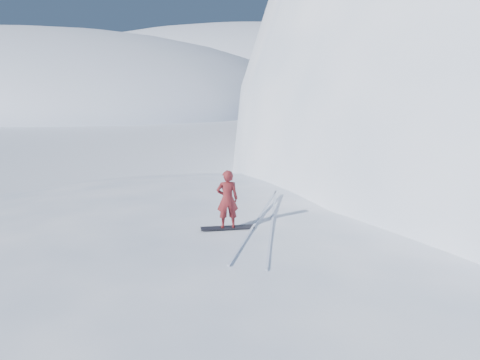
{
  "coord_description": "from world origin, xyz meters",
  "views": [
    {
      "loc": [
        2.55,
        -6.37,
        6.64
      ],
      "look_at": [
        -1.43,
        4.75,
        3.5
      ],
      "focal_mm": 32.0,
      "sensor_mm": 36.0,
      "label": 1
    }
  ],
  "objects": [
    {
      "name": "near_ridge",
      "position": [
        1.0,
        3.0,
        0.0
      ],
      "size": [
        36.0,
        28.0,
        4.8
      ],
      "primitive_type": "ellipsoid",
      "color": "white",
      "rests_on": "ground"
    },
    {
      "name": "wind_bumps",
      "position": [
        -0.56,
        2.12,
        0.0
      ],
      "size": [
        16.0,
        14.4,
        1.0
      ],
      "color": "white",
      "rests_on": "ground"
    },
    {
      "name": "snowboarder",
      "position": [
        -1.43,
        3.75,
        3.22
      ],
      "size": [
        0.69,
        0.61,
        1.59
      ],
      "primitive_type": "imported",
      "rotation": [
        0.0,
        0.0,
        3.62
      ],
      "color": "maroon",
      "rests_on": "snowboard"
    },
    {
      "name": "snowboard",
      "position": [
        -1.43,
        3.75,
        2.41
      ],
      "size": [
        1.42,
        0.92,
        0.02
      ],
      "primitive_type": "cube",
      "rotation": [
        0.0,
        0.0,
        0.48
      ],
      "color": "black",
      "rests_on": "near_ridge"
    },
    {
      "name": "far_ridge_c",
      "position": [
        -40.0,
        110.0,
        0.0
      ],
      "size": [
        140.0,
        90.0,
        36.0
      ],
      "primitive_type": "ellipsoid",
      "color": "white",
      "rests_on": "ground"
    },
    {
      "name": "board_tracks",
      "position": [
        -0.64,
        4.62,
        2.42
      ],
      "size": [
        1.44,
        5.98,
        0.04
      ],
      "color": "silver",
      "rests_on": "ground"
    },
    {
      "name": "far_ridge_a",
      "position": [
        -70.0,
        60.0,
        0.0
      ],
      "size": [
        120.0,
        70.0,
        28.0
      ],
      "primitive_type": "ellipsoid",
      "color": "white",
      "rests_on": "ground"
    }
  ]
}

